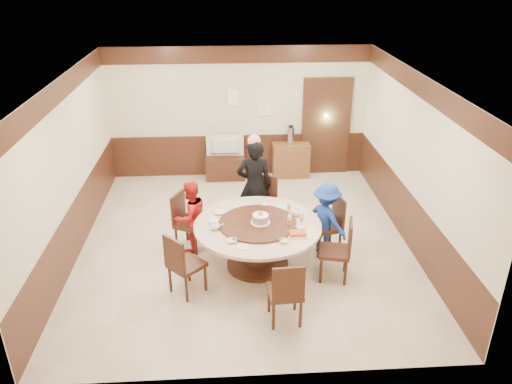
{
  "coord_description": "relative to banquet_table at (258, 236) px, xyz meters",
  "views": [
    {
      "loc": [
        -0.28,
        -7.34,
        4.45
      ],
      "look_at": [
        0.17,
        -0.32,
        1.1
      ],
      "focal_mm": 35.0,
      "sensor_mm": 36.0,
      "label": 1
    }
  ],
  "objects": [
    {
      "name": "chair_4",
      "position": [
        0.27,
        -1.33,
        -0.23
      ],
      "size": [
        0.47,
        0.48,
        0.97
      ],
      "rotation": [
        0.0,
        0.0,
        6.35
      ],
      "color": "#381C11",
      "rests_on": "ground"
    },
    {
      "name": "notice_right",
      "position": [
        0.38,
        3.67,
        0.92
      ],
      "size": [
        0.3,
        0.0,
        0.22
      ],
      "primitive_type": "cube",
      "color": "white",
      "rests_on": "room"
    },
    {
      "name": "bottle_1",
      "position": [
        0.67,
        0.0,
        0.3
      ],
      "size": [
        0.06,
        0.06,
        0.16
      ],
      "primitive_type": "cylinder",
      "color": "white",
      "rests_on": "banquet_table"
    },
    {
      "name": "bottle_2",
      "position": [
        0.52,
        0.39,
        0.3
      ],
      "size": [
        0.06,
        0.06,
        0.16
      ],
      "primitive_type": "cylinder",
      "color": "white",
      "rests_on": "banquet_table"
    },
    {
      "name": "chair_1",
      "position": [
        0.16,
        1.18,
        -0.23
      ],
      "size": [
        0.59,
        0.6,
        0.97
      ],
      "rotation": [
        0.0,
        0.0,
        2.67
      ],
      "color": "#381C11",
      "rests_on": "ground"
    },
    {
      "name": "thermos",
      "position": [
        0.94,
        3.5,
        0.41
      ],
      "size": [
        0.15,
        0.15,
        0.38
      ],
      "primitive_type": "cylinder",
      "color": "silver",
      "rests_on": "side_cabinet"
    },
    {
      "name": "saucer_far",
      "position": [
        0.45,
        0.5,
        0.22
      ],
      "size": [
        0.18,
        0.18,
        0.01
      ],
      "primitive_type": "cylinder",
      "color": "white",
      "rests_on": "banquet_table"
    },
    {
      "name": "bowl_3",
      "position": [
        0.62,
        -0.19,
        0.24
      ],
      "size": [
        0.15,
        0.15,
        0.05
      ],
      "primitive_type": "imported",
      "color": "white",
      "rests_on": "banquet_table"
    },
    {
      "name": "person_standing",
      "position": [
        0.02,
        1.2,
        0.31
      ],
      "size": [
        0.62,
        0.41,
        1.68
      ],
      "primitive_type": "imported",
      "rotation": [
        0.0,
        0.0,
        3.16
      ],
      "color": "black",
      "rests_on": "ground"
    },
    {
      "name": "side_cabinet",
      "position": [
        0.96,
        3.5,
        -0.16
      ],
      "size": [
        0.8,
        0.4,
        0.75
      ],
      "primitive_type": "cube",
      "color": "brown",
      "rests_on": "ground"
    },
    {
      "name": "tv_stand",
      "position": [
        -0.48,
        3.47,
        -0.28
      ],
      "size": [
        0.85,
        0.45,
        0.5
      ],
      "primitive_type": "cube",
      "color": "#381C11",
      "rests_on": "ground"
    },
    {
      "name": "bowl_0",
      "position": [
        -0.58,
        0.37,
        0.24
      ],
      "size": [
        0.17,
        0.17,
        0.04
      ],
      "primitive_type": "imported",
      "color": "white",
      "rests_on": "banquet_table"
    },
    {
      "name": "bowl_4",
      "position": [
        -0.68,
        0.1,
        0.24
      ],
      "size": [
        0.15,
        0.15,
        0.04
      ],
      "primitive_type": "imported",
      "color": "white",
      "rests_on": "banquet_table"
    },
    {
      "name": "bowl_5",
      "position": [
        0.16,
        0.6,
        0.24
      ],
      "size": [
        0.15,
        0.15,
        0.05
      ],
      "primitive_type": "imported",
      "color": "white",
      "rests_on": "banquet_table"
    },
    {
      "name": "person_red",
      "position": [
        -1.05,
        0.55,
        0.08
      ],
      "size": [
        0.76,
        0.73,
        1.23
      ],
      "primitive_type": "imported",
      "rotation": [
        0.0,
        0.0,
        3.8
      ],
      "color": "red",
      "rests_on": "ground"
    },
    {
      "name": "teapot_right",
      "position": [
        0.63,
        0.23,
        0.28
      ],
      "size": [
        0.17,
        0.15,
        0.13
      ],
      "primitive_type": "ellipsoid",
      "color": "white",
      "rests_on": "banquet_table"
    },
    {
      "name": "room",
      "position": [
        -0.16,
        0.73,
        0.55
      ],
      "size": [
        6.0,
        6.04,
        2.84
      ],
      "color": "beige",
      "rests_on": "ground"
    },
    {
      "name": "bowl_1",
      "position": [
        0.34,
        -0.55,
        0.24
      ],
      "size": [
        0.13,
        0.13,
        0.04
      ],
      "primitive_type": "imported",
      "color": "white",
      "rests_on": "banquet_table"
    },
    {
      "name": "person_blue",
      "position": [
        1.13,
        0.34,
        0.08
      ],
      "size": [
        0.84,
        0.9,
        1.22
      ],
      "primitive_type": "imported",
      "rotation": [
        0.0,
        0.0,
        2.22
      ],
      "color": "#173695",
      "rests_on": "ground"
    },
    {
      "name": "chair_0",
      "position": [
        1.16,
        0.38,
        -0.23
      ],
      "size": [
        0.54,
        0.53,
        0.97
      ],
      "rotation": [
        0.0,
        0.0,
        1.8
      ],
      "color": "#381C11",
      "rests_on": "ground"
    },
    {
      "name": "shrimp_platter",
      "position": [
        0.56,
        -0.39,
        0.24
      ],
      "size": [
        0.3,
        0.2,
        0.06
      ],
      "color": "white",
      "rests_on": "banquet_table"
    },
    {
      "name": "chair_2",
      "position": [
        -1.09,
        0.63,
        -0.23
      ],
      "size": [
        0.59,
        0.58,
        0.97
      ],
      "rotation": [
        0.0,
        0.0,
        4.28
      ],
      "color": "#381C11",
      "rests_on": "ground"
    },
    {
      "name": "television",
      "position": [
        -0.48,
        3.47,
        0.2
      ],
      "size": [
        0.81,
        0.14,
        0.46
      ],
      "primitive_type": "imported",
      "rotation": [
        0.0,
        0.0,
        3.1
      ],
      "color": "#939396",
      "rests_on": "tv_stand"
    },
    {
      "name": "notice_left",
      "position": [
        -0.27,
        3.67,
        1.22
      ],
      "size": [
        0.25,
        0.0,
        0.35
      ],
      "primitive_type": "cube",
      "color": "white",
      "rests_on": "room"
    },
    {
      "name": "bottle_0",
      "position": [
        0.47,
        -0.07,
        0.3
      ],
      "size": [
        0.06,
        0.06,
        0.16
      ],
      "primitive_type": "cylinder",
      "color": "white",
      "rests_on": "banquet_table"
    },
    {
      "name": "chair_3",
      "position": [
        -1.07,
        -0.61,
        -0.23
      ],
      "size": [
        0.62,
        0.62,
        0.97
      ],
      "rotation": [
        0.0,
        0.0,
        5.49
      ],
      "color": "#381C11",
      "rests_on": "ground"
    },
    {
      "name": "bowl_2",
      "position": [
        -0.4,
        -0.5,
        0.23
      ],
      "size": [
        0.14,
        0.14,
        0.04
      ],
      "primitive_type": "imported",
      "color": "white",
      "rests_on": "banquet_table"
    },
    {
      "name": "chair_5",
      "position": [
        1.14,
        -0.39,
        -0.23
      ],
      "size": [
        0.53,
        0.52,
        0.97
      ],
      "rotation": [
        0.0,
        0.0,
        7.64
      ],
      "color": "#381C11",
      "rests_on": "ground"
    },
    {
      "name": "saucer_near",
      "position": [
        -0.25,
        -0.65,
        0.22
      ],
      "size": [
        0.18,
        0.18,
        0.01
      ],
      "primitive_type": "cylinder",
      "color": "white",
      "rests_on": "banquet_table"
    },
    {
      "name": "birthday_cake",
      "position": [
        0.04,
        -0.01,
        0.32
      ],
      "size": [
        0.3,
        0.3,
        0.2
      ],
      "color": "white",
      "rests_on": "banquet_table"
    },
    {
      "name": "teapot_left",
      "position": [
        -0.64,
        -0.12,
        0.28
      ],
      "size": [
        0.17,
        0.15,
        0.13
      ],
      "primitive_type": "ellipsoid",
      "color": "white",
      "rests_on": "banquet_table"
    },
    {
      "name": "banquet_table",
      "position": [
        0.0,
        0.0,
        0.0
      ],
      "size": [
        1.94,
        1.94,
        0.78
      ],
      "color": "#381C11",
      "rests_on": "ground"
    }
  ]
}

